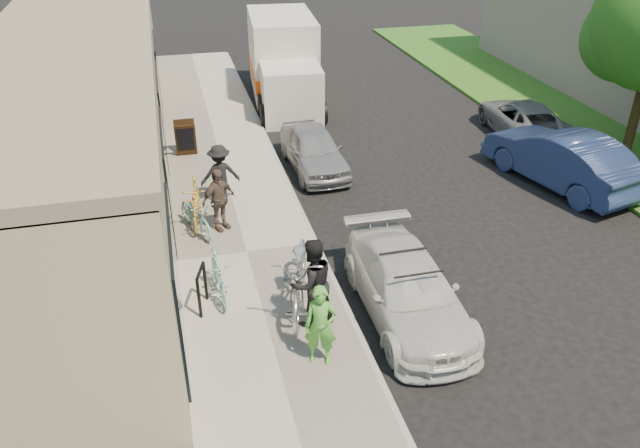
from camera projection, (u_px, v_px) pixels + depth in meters
ground at (379, 329)px, 11.44m from camera, size 120.00×120.00×0.00m
sidewalk at (247, 255)px, 13.51m from camera, size 3.00×34.00×0.15m
curb at (316, 246)px, 13.84m from camera, size 0.12×34.00×0.13m
storefront at (89, 102)px, 16.00m from camera, size 3.60×20.00×4.22m
bike_rack at (202, 285)px, 11.49m from camera, size 0.22×0.60×0.87m
sandwich_board at (185, 138)px, 17.81m from camera, size 0.60×0.60×0.97m
sedan_white at (407, 289)px, 11.54m from camera, size 1.69×4.05×1.21m
sedan_silver at (314, 150)px, 17.24m from camera, size 1.50×3.49×1.18m
moving_truck at (284, 64)px, 22.26m from camera, size 2.71×6.01×2.87m
far_car_blue at (561, 158)px, 16.36m from camera, size 2.59×4.70×1.47m
far_car_gray at (524, 119)px, 19.40m from camera, size 2.31×4.22×1.12m
tandem_bike at (300, 275)px, 11.53m from camera, size 1.54×2.69×1.34m
woman_rider at (321, 326)px, 10.14m from camera, size 0.63×0.51×1.48m
man_standing at (312, 283)px, 10.96m from camera, size 0.98×0.85×1.73m
cruiser_bike_a at (218, 276)px, 11.88m from camera, size 0.53×1.51×0.89m
cruiser_bike_b at (196, 215)px, 14.04m from camera, size 1.04×1.65×0.82m
cruiser_bike_c at (196, 202)px, 14.35m from camera, size 0.67×1.77×1.04m
bystander_a at (220, 174)px, 15.15m from camera, size 1.00×0.63×1.49m
bystander_b at (218, 200)px, 13.97m from camera, size 0.93×0.77×1.49m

